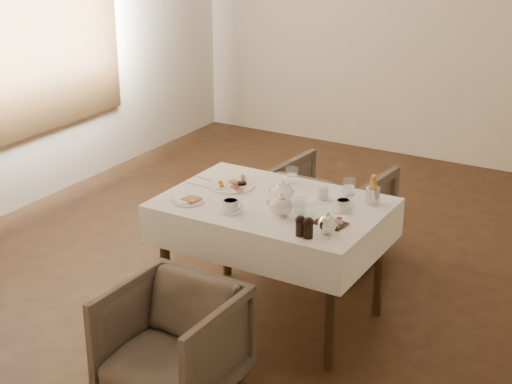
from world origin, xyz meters
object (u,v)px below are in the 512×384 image
Objects in this scene: table at (273,220)px; teapot_centre at (283,191)px; breakfast_plate at (232,185)px; armchair_far at (329,213)px; armchair_near at (173,342)px.

table is 7.74× the size of teapot_centre.
table is 4.46× the size of breakfast_plate.
table is 0.97m from armchair_far.
breakfast_plate reaches higher than table.
armchair_near is 1.15m from breakfast_plate.
armchair_far is at bearing 87.83° from teapot_centre.
breakfast_plate is (-0.27, -0.83, 0.43)m from armchair_far.
table is 0.19m from teapot_centre.
armchair_far is at bearing 91.22° from armchair_near.
breakfast_plate reaches higher than armchair_far.
armchair_near is at bearing -106.37° from teapot_centre.
armchair_near is 2.22× the size of breakfast_plate.
teapot_centre is at bearing 84.41° from armchair_near.
armchair_far is 4.48× the size of teapot_centre.
table is at bearing 98.24° from armchair_far.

